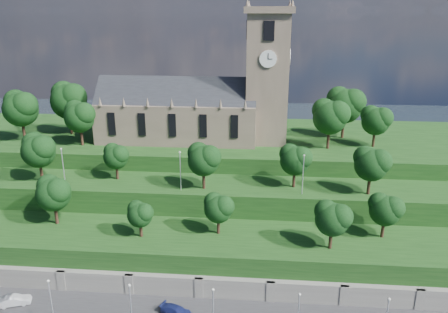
# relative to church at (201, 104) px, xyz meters

# --- Properties ---
(retaining_wall) EXTENTS (160.00, 2.10, 5.00)m
(retaining_wall) POSITION_rel_church_xyz_m (-0.79, -34.01, -20.02)
(retaining_wall) COLOR slate
(retaining_wall) RESTS_ON ground
(embankment_lower) EXTENTS (160.00, 12.00, 8.00)m
(embankment_lower) POSITION_rel_church_xyz_m (-0.79, -27.98, -18.52)
(embankment_lower) COLOR #163B13
(embankment_lower) RESTS_ON ground
(embankment_upper) EXTENTS (160.00, 10.00, 12.00)m
(embankment_upper) POSITION_rel_church_xyz_m (-0.79, -16.98, -16.52)
(embankment_upper) COLOR #163B13
(embankment_upper) RESTS_ON ground
(hilltop) EXTENTS (160.00, 32.00, 15.00)m
(hilltop) POSITION_rel_church_xyz_m (-0.79, 4.02, -15.02)
(hilltop) COLOR #163B13
(hilltop) RESTS_ON ground
(church) EXTENTS (38.60, 12.35, 27.60)m
(church) POSITION_rel_church_xyz_m (0.00, 0.00, 0.00)
(church) COLOR brown
(church) RESTS_ON hilltop
(trees_lower) EXTENTS (66.74, 9.11, 8.06)m
(trees_lower) POSITION_rel_church_xyz_m (1.09, -27.67, -9.76)
(trees_lower) COLOR black
(trees_lower) RESTS_ON embankment_lower
(trees_upper) EXTENTS (62.01, 7.85, 8.64)m
(trees_upper) POSITION_rel_church_xyz_m (1.75, -18.00, -5.17)
(trees_upper) COLOR black
(trees_upper) RESTS_ON embankment_upper
(trees_hilltop) EXTENTS (77.37, 16.56, 11.30)m
(trees_hilltop) POSITION_rel_church_xyz_m (-3.51, -0.94, -0.59)
(trees_hilltop) COLOR black
(trees_hilltop) RESTS_ON hilltop
(lamp_posts_promenade) EXTENTS (60.36, 0.36, 7.71)m
(lamp_posts_promenade) POSITION_rel_church_xyz_m (-2.79, -43.48, -16.06)
(lamp_posts_promenade) COLOR #B2B2B7
(lamp_posts_promenade) RESTS_ON promenade
(lamp_posts_upper) EXTENTS (40.36, 0.36, 6.82)m
(lamp_posts_upper) POSITION_rel_church_xyz_m (-0.79, -19.98, -6.52)
(lamp_posts_upper) COLOR #B2B2B7
(lamp_posts_upper) RESTS_ON embankment_upper
(car_middle) EXTENTS (4.49, 2.83, 1.40)m
(car_middle) POSITION_rel_church_xyz_m (-20.81, -38.72, -19.82)
(car_middle) COLOR #A9ABAE
(car_middle) RESTS_ON promenade
(car_right) EXTENTS (4.70, 3.15, 1.27)m
(car_right) POSITION_rel_church_xyz_m (1.71, -38.85, -19.89)
(car_right) COLOR navy
(car_right) RESTS_ON promenade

